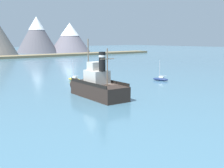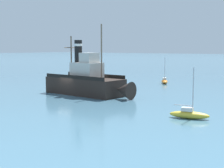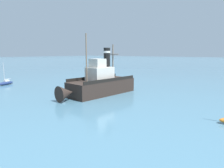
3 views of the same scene
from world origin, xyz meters
The scene contains 3 objects.
ground_plane centered at (0.00, 0.00, 0.00)m, with size 600.00×600.00×0.00m, color #477289.
old_tugboat centered at (-1.71, 2.26, 1.83)m, with size 5.36×14.63×9.90m.
sailboat_navy centered at (21.24, 7.53, 0.43)m, with size 2.28×3.95×4.90m.
Camera 3 is at (-24.00, 26.69, 7.02)m, focal length 32.00 mm.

